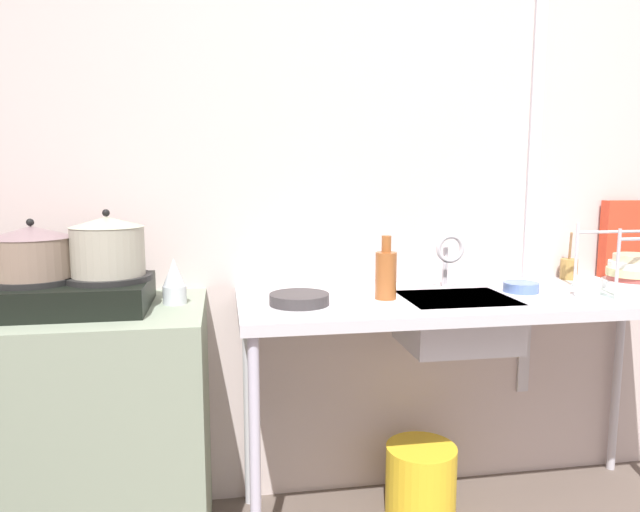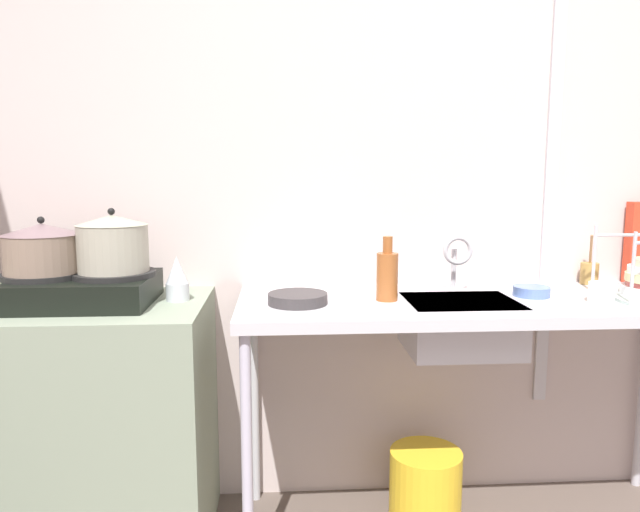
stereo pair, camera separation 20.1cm
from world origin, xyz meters
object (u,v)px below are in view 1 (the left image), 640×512
object	(u,v)px
stove	(73,293)
utensil_jar	(569,268)
bucket_on_floor	(421,480)
dish_rack	(632,275)
sink_basin	(456,322)
percolator	(174,282)
small_bowl_on_drainboard	(521,287)
faucet	(449,253)
bottle_by_sink	(386,274)
cereal_box	(624,239)
frying_pan	(299,299)
cup_by_rack	(588,287)
pot_on_left_burner	(32,252)
pot_on_right_burner	(108,246)

from	to	relation	value
stove	utensil_jar	bearing A→B (deg)	7.03
bucket_on_floor	dish_rack	bearing A→B (deg)	-6.61
sink_basin	percolator	bearing A→B (deg)	176.09
small_bowl_on_drainboard	bucket_on_floor	bearing A→B (deg)	174.37
stove	faucet	world-z (taller)	faucet
sink_basin	bottle_by_sink	size ratio (longest dim) A/B	1.70
cereal_box	bucket_on_floor	size ratio (longest dim) A/B	1.18
frying_pan	cup_by_rack	distance (m)	1.05
sink_basin	cereal_box	bearing A→B (deg)	17.70
cup_by_rack	bottle_by_sink	distance (m)	0.74
cup_by_rack	utensil_jar	world-z (taller)	utensil_jar
cup_by_rack	utensil_jar	xyz separation A→B (m)	(0.14, 0.33, 0.01)
pot_on_left_burner	dish_rack	world-z (taller)	pot_on_left_burner
sink_basin	cup_by_rack	world-z (taller)	cup_by_rack
cup_by_rack	pot_on_left_burner	bearing A→B (deg)	177.14
sink_basin	utensil_jar	bearing A→B (deg)	23.89
cup_by_rack	small_bowl_on_drainboard	world-z (taller)	cup_by_rack
cup_by_rack	small_bowl_on_drainboard	distance (m)	0.23
percolator	pot_on_left_burner	bearing A→B (deg)	-175.38
stove	small_bowl_on_drainboard	distance (m)	1.59
sink_basin	bucket_on_floor	bearing A→B (deg)	132.66
frying_pan	utensil_jar	distance (m)	1.22
pot_on_right_burner	dish_rack	bearing A→B (deg)	-0.93
utensil_jar	bucket_on_floor	xyz separation A→B (m)	(-0.70, -0.18, -0.79)
cup_by_rack	pot_on_right_burner	bearing A→B (deg)	176.74
small_bowl_on_drainboard	cereal_box	world-z (taller)	cereal_box
cup_by_rack	cereal_box	size ratio (longest dim) A/B	0.26
frying_pan	bucket_on_floor	xyz separation A→B (m)	(0.49, 0.11, -0.77)
frying_pan	stove	bearing A→B (deg)	176.37
small_bowl_on_drainboard	utensil_jar	world-z (taller)	utensil_jar
sink_basin	small_bowl_on_drainboard	xyz separation A→B (m)	(0.28, 0.06, 0.11)
dish_rack	percolator	bearing A→B (deg)	177.77
cup_by_rack	bucket_on_floor	xyz separation A→B (m)	(-0.56, 0.16, -0.78)
percolator	pot_on_right_burner	bearing A→B (deg)	-170.21
percolator	bucket_on_floor	bearing A→B (deg)	1.57
bucket_on_floor	faucet	bearing A→B (deg)	28.15
bottle_by_sink	cereal_box	distance (m)	1.16
pot_on_left_burner	faucet	world-z (taller)	pot_on_left_burner
small_bowl_on_drainboard	cereal_box	bearing A→B (deg)	20.44
sink_basin	bucket_on_floor	world-z (taller)	sink_basin
pot_on_right_burner	utensil_jar	xyz separation A→B (m)	(1.81, 0.24, -0.16)
pot_on_right_burner	faucet	bearing A→B (deg)	5.60
pot_on_left_burner	cereal_box	xyz separation A→B (m)	(2.30, 0.24, -0.03)
frying_pan	bottle_by_sink	world-z (taller)	bottle_by_sink
percolator	faucet	size ratio (longest dim) A/B	0.73
stove	sink_basin	bearing A→B (deg)	-1.43
sink_basin	bottle_by_sink	distance (m)	0.32
percolator	dish_rack	bearing A→B (deg)	-2.23
pot_on_left_burner	pot_on_right_burner	distance (m)	0.23
utensil_jar	bucket_on_floor	distance (m)	1.07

